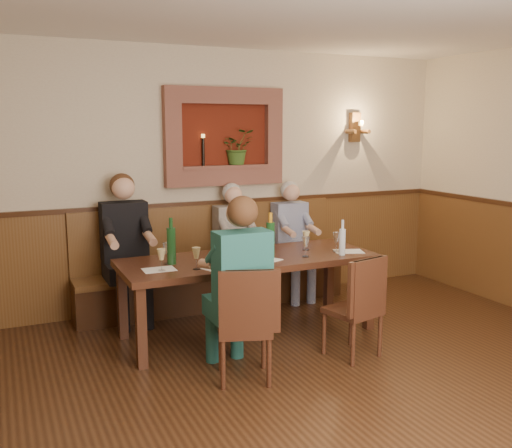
{
  "coord_description": "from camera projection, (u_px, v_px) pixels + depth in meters",
  "views": [
    {
      "loc": [
        -2.11,
        -2.93,
        1.96
      ],
      "look_at": [
        0.1,
        1.9,
        1.05
      ],
      "focal_mm": 40.0,
      "sensor_mm": 36.0,
      "label": 1
    }
  ],
  "objects": [
    {
      "name": "wall_niche",
      "position": [
        228.0,
        141.0,
        6.25
      ],
      "size": [
        1.36,
        0.3,
        1.06
      ],
      "color": "#58190C",
      "rests_on": "ground"
    },
    {
      "name": "tasting_sheet_a",
      "position": [
        159.0,
        270.0,
        4.87
      ],
      "size": [
        0.28,
        0.2,
        0.0
      ],
      "primitive_type": "cube",
      "rotation": [
        0.0,
        0.0,
        -0.02
      ],
      "color": "white",
      "rests_on": "dining_table"
    },
    {
      "name": "wine_glass_1",
      "position": [
        167.0,
        253.0,
        5.07
      ],
      "size": [
        0.08,
        0.08,
        0.19
      ],
      "primitive_type": null,
      "color": "white",
      "rests_on": "dining_table"
    },
    {
      "name": "wine_glass_7",
      "position": [
        306.0,
        241.0,
        5.64
      ],
      "size": [
        0.08,
        0.08,
        0.19
      ],
      "primitive_type": null,
      "color": "#D0BE7C",
      "rests_on": "dining_table"
    },
    {
      "name": "chair_near_right",
      "position": [
        354.0,
        327.0,
        4.89
      ],
      "size": [
        0.47,
        0.47,
        0.89
      ],
      "rotation": [
        0.0,
        0.0,
        0.23
      ],
      "color": "black",
      "rests_on": "ground"
    },
    {
      "name": "wine_bottle_green_b",
      "position": [
        171.0,
        245.0,
        5.05
      ],
      "size": [
        0.1,
        0.1,
        0.42
      ],
      "rotation": [
        0.0,
        0.0,
        0.26
      ],
      "color": "#19471E",
      "rests_on": "dining_table"
    },
    {
      "name": "wine_glass_10",
      "position": [
        214.0,
        245.0,
        5.45
      ],
      "size": [
        0.08,
        0.08,
        0.19
      ],
      "primitive_type": null,
      "color": "white",
      "rests_on": "dining_table"
    },
    {
      "name": "wine_glass_6",
      "position": [
        306.0,
        247.0,
        5.34
      ],
      "size": [
        0.08,
        0.08,
        0.19
      ],
      "primitive_type": null,
      "color": "white",
      "rests_on": "dining_table"
    },
    {
      "name": "wine_glass_9",
      "position": [
        242.0,
        255.0,
        5.01
      ],
      "size": [
        0.08,
        0.08,
        0.19
      ],
      "primitive_type": null,
      "color": "#D0BE7C",
      "rests_on": "dining_table"
    },
    {
      "name": "wine_glass_4",
      "position": [
        257.0,
        250.0,
        5.19
      ],
      "size": [
        0.08,
        0.08,
        0.19
      ],
      "primitive_type": null,
      "color": "#D0BE7C",
      "rests_on": "dining_table"
    },
    {
      "name": "spittoon_bucket",
      "position": [
        236.0,
        245.0,
        5.3
      ],
      "size": [
        0.23,
        0.23,
        0.24
      ],
      "primitive_type": "cylinder",
      "rotation": [
        0.0,
        0.0,
        0.1
      ],
      "color": "red",
      "rests_on": "dining_table"
    },
    {
      "name": "wine_glass_0",
      "position": [
        162.0,
        260.0,
        4.82
      ],
      "size": [
        0.08,
        0.08,
        0.19
      ],
      "primitive_type": null,
      "color": "#D0BE7C",
      "rests_on": "dining_table"
    },
    {
      "name": "person_chair_front",
      "position": [
        238.0,
        301.0,
        4.5
      ],
      "size": [
        0.43,
        0.53,
        1.45
      ],
      "color": "navy",
      "rests_on": "ground"
    },
    {
      "name": "ground_plane",
      "position": [
        360.0,
        423.0,
        3.82
      ],
      "size": [
        6.0,
        6.0,
        0.0
      ],
      "primitive_type": "plane",
      "color": "black",
      "rests_on": "ground"
    },
    {
      "name": "wine_glass_5",
      "position": [
        266.0,
        244.0,
        5.49
      ],
      "size": [
        0.08,
        0.08,
        0.19
      ],
      "primitive_type": null,
      "color": "#D0BE7C",
      "rests_on": "dining_table"
    },
    {
      "name": "wine_glass_2",
      "position": [
        196.0,
        258.0,
        4.87
      ],
      "size": [
        0.08,
        0.08,
        0.19
      ],
      "primitive_type": null,
      "color": "#D0BE7C",
      "rests_on": "dining_table"
    },
    {
      "name": "person_bench_mid",
      "position": [
        236.0,
        257.0,
        6.22
      ],
      "size": [
        0.39,
        0.48,
        1.36
      ],
      "color": "#534F4C",
      "rests_on": "ground"
    },
    {
      "name": "person_bench_right",
      "position": [
        293.0,
        251.0,
        6.51
      ],
      "size": [
        0.39,
        0.48,
        1.35
      ],
      "color": "navy",
      "rests_on": "ground"
    },
    {
      "name": "wall_sconce",
      "position": [
        356.0,
        128.0,
        6.9
      ],
      "size": [
        0.25,
        0.2,
        0.35
      ],
      "color": "brown",
      "rests_on": "ground"
    },
    {
      "name": "dining_table",
      "position": [
        249.0,
        265.0,
        5.36
      ],
      "size": [
        2.4,
        0.9,
        0.75
      ],
      "color": "black",
      "rests_on": "ground"
    },
    {
      "name": "wainscoting",
      "position": [
        363.0,
        339.0,
        3.72
      ],
      "size": [
        6.02,
        6.02,
        1.15
      ],
      "color": "brown",
      "rests_on": "ground"
    },
    {
      "name": "water_bottle",
      "position": [
        342.0,
        241.0,
        5.42
      ],
      "size": [
        0.08,
        0.08,
        0.34
      ],
      "rotation": [
        0.0,
        0.0,
        0.4
      ],
      "color": "silver",
      "rests_on": "dining_table"
    },
    {
      "name": "tasting_sheet_d",
      "position": [
        221.0,
        268.0,
        4.94
      ],
      "size": [
        0.36,
        0.32,
        0.0
      ],
      "primitive_type": "cube",
      "rotation": [
        0.0,
        0.0,
        0.41
      ],
      "color": "white",
      "rests_on": "dining_table"
    },
    {
      "name": "room_shell",
      "position": [
        370.0,
        138.0,
        3.5
      ],
      "size": [
        6.04,
        6.04,
        2.82
      ],
      "color": "#C0AD91",
      "rests_on": "ground"
    },
    {
      "name": "wine_glass_3",
      "position": [
        214.0,
        247.0,
        5.35
      ],
      "size": [
        0.08,
        0.08,
        0.19
      ],
      "primitive_type": null,
      "color": "white",
      "rests_on": "dining_table"
    },
    {
      "name": "wine_glass_8",
      "position": [
        336.0,
        242.0,
        5.57
      ],
      "size": [
        0.08,
        0.08,
        0.19
      ],
      "primitive_type": null,
      "color": "white",
      "rests_on": "dining_table"
    },
    {
      "name": "tasting_sheet_c",
      "position": [
        349.0,
        251.0,
        5.59
      ],
      "size": [
        0.33,
        0.28,
        0.0
      ],
      "primitive_type": "cube",
      "rotation": [
        0.0,
        0.0,
        -0.35
      ],
      "color": "white",
      "rests_on": "dining_table"
    },
    {
      "name": "bench",
      "position": [
        214.0,
        277.0,
        6.27
      ],
      "size": [
        3.0,
        0.45,
        1.11
      ],
      "color": "#381E0F",
      "rests_on": "ground"
    },
    {
      "name": "tasting_sheet_b",
      "position": [
        264.0,
        261.0,
        5.2
      ],
      "size": [
        0.37,
        0.32,
        0.0
      ],
      "primitive_type": "cube",
      "rotation": [
        0.0,
        0.0,
        0.41
      ],
      "color": "white",
      "rests_on": "dining_table"
    },
    {
      "name": "wine_bottle_green_a",
      "position": [
        270.0,
        239.0,
        5.27
      ],
      "size": [
        0.1,
        0.1,
        0.43
      ],
      "rotation": [
        0.0,
        0.0,
        0.28
      ],
      "color": "#19471E",
      "rests_on": "dining_table"
    },
    {
      "name": "person_bench_left",
      "position": [
        127.0,
        261.0,
        5.72
      ],
      "size": [
        0.45,
        0.55,
        1.5
      ],
      "color": "black",
      "rests_on": "ground"
    },
    {
      "name": "chair_near_left",
      "position": [
        244.0,
        347.0,
        4.43
      ],
      "size": [
        0.52,
        0.52,
        0.92
      ],
      "rotation": [
        0.0,
        0.0,
        -0.32
      ],
      "color": "black",
      "rests_on": "ground"
    }
  ]
}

